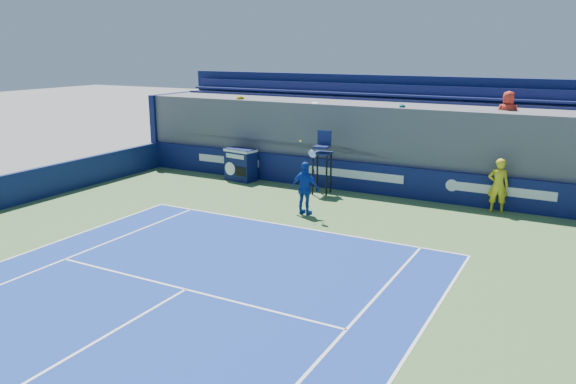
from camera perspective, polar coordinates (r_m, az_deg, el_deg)
The scene contains 6 objects.
ball_person at distance 20.68m, azimuth 20.57°, elevation 0.64°, with size 0.69×0.46×1.91m, color yellow.
back_hoarding at distance 22.42m, azimuth 6.84°, elevation 1.54°, with size 20.40×0.21×1.20m.
match_clock at distance 24.17m, azimuth -4.83°, elevation 2.88°, with size 1.41×0.90×1.40m.
umpire_chair at distance 21.79m, azimuth 3.51°, elevation 3.73°, with size 0.78×0.78×2.48m.
tennis_player at distance 19.10m, azimuth 1.78°, elevation 0.39°, with size 1.11×0.53×2.57m.
stadium_seating at distance 24.08m, azimuth 8.74°, elevation 5.36°, with size 21.00×4.05×4.40m.
Camera 1 is at (8.00, -3.25, 5.58)m, focal length 35.00 mm.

